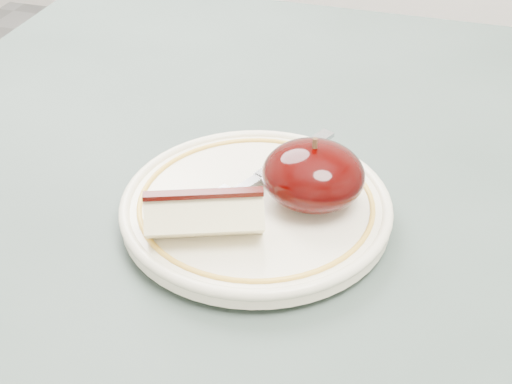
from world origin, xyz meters
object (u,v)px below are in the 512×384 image
(apple_half, at_px, (313,175))
(fork, at_px, (258,178))
(table, at_px, (316,296))
(plate, at_px, (256,206))

(apple_half, bearing_deg, fork, 167.74)
(table, height_order, fork, fork)
(table, distance_m, plate, 0.11)
(table, height_order, plate, plate)
(plate, bearing_deg, apple_half, 19.56)
(plate, height_order, apple_half, apple_half)
(plate, xyz_separation_m, fork, (-0.01, 0.03, 0.01))
(table, height_order, apple_half, apple_half)
(plate, relative_size, fork, 1.25)
(apple_half, bearing_deg, table, 21.85)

